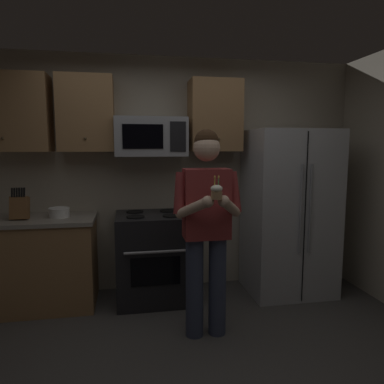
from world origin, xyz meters
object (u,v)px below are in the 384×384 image
(microwave, at_px, (151,137))
(knife_block, at_px, (20,207))
(bowl_large_white, at_px, (59,212))
(person, at_px, (207,222))
(cupcake, at_px, (217,192))
(oven_range, at_px, (153,257))
(refrigerator, at_px, (289,212))

(microwave, bearing_deg, knife_block, -173.38)
(bowl_large_white, bearing_deg, person, -32.35)
(knife_block, relative_size, cupcake, 1.84)
(knife_block, distance_m, person, 1.86)
(microwave, bearing_deg, oven_range, -90.02)
(knife_block, xyz_separation_m, person, (1.68, -0.79, -0.04))
(bowl_large_white, xyz_separation_m, cupcake, (1.32, -1.17, 0.32))
(bowl_large_white, bearing_deg, cupcake, -41.41)
(refrigerator, relative_size, person, 1.02)
(person, bearing_deg, oven_range, 115.51)
(microwave, xyz_separation_m, bowl_large_white, (-0.93, -0.11, -0.75))
(bowl_large_white, relative_size, person, 0.12)
(bowl_large_white, xyz_separation_m, person, (1.32, -0.84, 0.02))
(knife_block, xyz_separation_m, bowl_large_white, (0.35, 0.04, -0.07))
(cupcake, bearing_deg, knife_block, 146.18)
(refrigerator, distance_m, knife_block, 2.79)
(oven_range, xyz_separation_m, knife_block, (-1.28, -0.03, 0.58))
(cupcake, bearing_deg, bowl_large_white, 138.59)
(refrigerator, xyz_separation_m, bowl_large_white, (-2.43, 0.05, 0.07))
(oven_range, xyz_separation_m, cupcake, (0.39, -1.15, 0.83))
(bowl_large_white, bearing_deg, refrigerator, -1.24)
(refrigerator, bearing_deg, oven_range, 178.50)
(oven_range, relative_size, person, 0.53)
(oven_range, bearing_deg, cupcake, -71.16)
(microwave, bearing_deg, cupcake, -72.82)
(microwave, distance_m, bowl_large_white, 1.20)
(microwave, xyz_separation_m, knife_block, (-1.28, -0.15, -0.68))
(refrigerator, bearing_deg, person, -144.64)
(person, xyz_separation_m, cupcake, (0.00, -0.33, 0.30))
(microwave, xyz_separation_m, refrigerator, (1.50, -0.16, -0.82))
(oven_range, height_order, refrigerator, refrigerator)
(oven_range, height_order, cupcake, cupcake)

